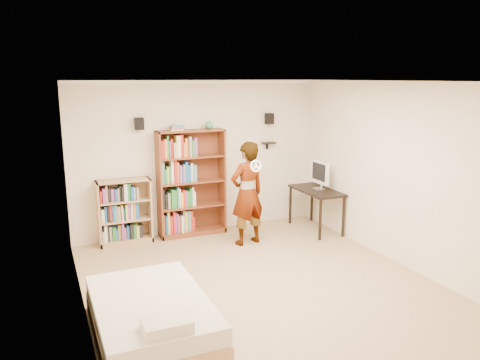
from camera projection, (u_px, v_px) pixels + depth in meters
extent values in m
cube|color=tan|center=(259.00, 283.00, 6.38)|extent=(4.50, 5.00, 0.01)
cube|color=white|center=(199.00, 157.00, 8.33)|extent=(4.50, 0.02, 2.70)
cube|color=white|center=(392.00, 251.00, 3.84)|extent=(4.50, 0.02, 2.70)
cube|color=white|center=(78.00, 205.00, 5.21)|extent=(0.02, 5.00, 2.70)
cube|color=white|center=(396.00, 173.00, 6.96)|extent=(0.02, 5.00, 2.70)
cube|color=white|center=(261.00, 81.00, 5.79)|extent=(4.50, 5.00, 0.02)
cube|color=white|center=(198.00, 82.00, 8.01)|extent=(4.50, 0.06, 0.06)
cube|color=white|center=(401.00, 88.00, 3.59)|extent=(4.50, 0.06, 0.06)
cube|color=white|center=(72.00, 85.00, 4.94)|extent=(0.06, 5.00, 0.06)
cube|color=white|center=(401.00, 83.00, 6.66)|extent=(0.06, 5.00, 0.06)
cube|color=black|center=(139.00, 124.00, 7.69)|extent=(0.14, 0.12, 0.20)
cube|color=black|center=(269.00, 119.00, 8.62)|extent=(0.14, 0.12, 0.20)
cube|color=black|center=(269.00, 143.00, 8.73)|extent=(0.25, 0.16, 0.02)
imported|color=black|center=(247.00, 194.00, 7.73)|extent=(0.70, 0.53, 1.74)
torus|color=white|center=(256.00, 166.00, 7.33)|extent=(0.20, 0.07, 0.20)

